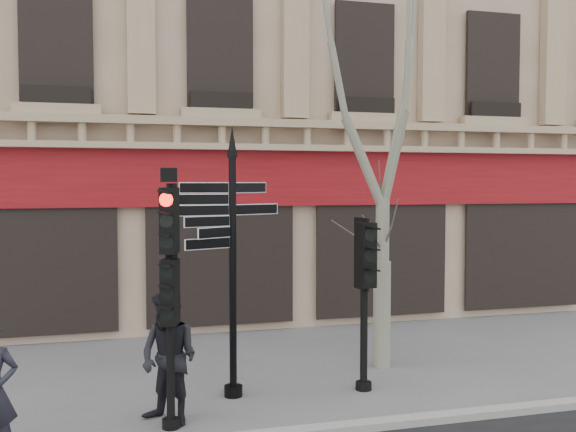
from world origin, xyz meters
name	(u,v)px	position (x,y,z in m)	size (l,w,h in m)	color
ground	(271,404)	(0.00, 0.00, 0.00)	(80.00, 80.00, 0.00)	#5D5C61
building	(184,20)	(0.00, 12.48, 8.99)	(28.00, 15.52, 18.00)	tan
fingerpost	(233,216)	(-0.52, 0.51, 2.95)	(2.16, 2.16, 4.40)	black
traffic_signal_main	(170,265)	(-1.62, -0.61, 2.34)	(0.48, 0.42, 3.70)	black
traffic_signal_secondary	(364,273)	(1.66, 0.25, 1.98)	(0.50, 0.38, 2.84)	black
plane_tree	(384,76)	(2.50, 1.44, 5.46)	(2.93, 2.93, 7.78)	gray
pedestrian_b	(169,358)	(-1.63, -0.42, 0.96)	(0.93, 0.73, 1.92)	black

